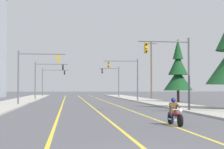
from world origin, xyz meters
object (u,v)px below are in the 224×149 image
(traffic_signal_near_right, at_px, (175,63))
(traffic_signal_far_right, at_px, (113,77))
(traffic_signal_mid_right, at_px, (128,73))
(traffic_signal_far_left, at_px, (50,78))
(conifer_tree_right_verge_far, at_px, (178,73))
(motorcycle_with_rider, at_px, (175,114))
(utility_pole_right_far, at_px, (151,69))
(traffic_signal_near_left, at_px, (32,69))
(traffic_signal_mid_left, at_px, (45,75))

(traffic_signal_near_right, bearing_deg, traffic_signal_far_right, 89.93)
(traffic_signal_mid_right, bearing_deg, traffic_signal_far_left, 111.56)
(conifer_tree_right_verge_far, bearing_deg, motorcycle_with_rider, -105.76)
(traffic_signal_near_right, relative_size, utility_pole_right_far, 0.62)
(traffic_signal_far_right, height_order, utility_pole_right_far, utility_pole_right_far)
(motorcycle_with_rider, xyz_separation_m, traffic_signal_near_left, (-9.68, 25.69, 3.54))
(motorcycle_with_rider, xyz_separation_m, traffic_signal_far_left, (-9.54, 68.29, 3.56))
(motorcycle_with_rider, bearing_deg, traffic_signal_mid_right, 85.47)
(conifer_tree_right_verge_far, bearing_deg, traffic_signal_mid_left, 145.77)
(traffic_signal_near_left, distance_m, traffic_signal_mid_right, 16.77)
(motorcycle_with_rider, bearing_deg, traffic_signal_mid_left, 101.63)
(utility_pole_right_far, bearing_deg, traffic_signal_near_left, -130.25)
(traffic_signal_near_right, xyz_separation_m, traffic_signal_far_right, (0.05, 46.90, -0.03))
(traffic_signal_mid_right, xyz_separation_m, conifer_tree_right_verge_far, (6.40, -3.74, -0.09))
(traffic_signal_mid_left, relative_size, utility_pole_right_far, 0.62)
(traffic_signal_mid_right, distance_m, conifer_tree_right_verge_far, 7.41)
(traffic_signal_near_left, height_order, traffic_signal_far_left, same)
(traffic_signal_near_right, bearing_deg, traffic_signal_mid_left, 110.61)
(traffic_signal_near_right, xyz_separation_m, utility_pole_right_far, (5.31, 35.15, 1.12))
(traffic_signal_far_right, distance_m, traffic_signal_far_left, 15.86)
(utility_pole_right_far, bearing_deg, conifer_tree_right_verge_far, -86.94)
(motorcycle_with_rider, relative_size, traffic_signal_mid_left, 0.35)
(utility_pole_right_far, bearing_deg, traffic_signal_far_left, 130.70)
(traffic_signal_far_right, relative_size, conifer_tree_right_verge_far, 0.71)
(traffic_signal_mid_left, distance_m, traffic_signal_far_left, 22.52)
(traffic_signal_near_right, xyz_separation_m, traffic_signal_far_left, (-12.79, 56.20, 0.08))
(traffic_signal_far_right, xyz_separation_m, traffic_signal_far_left, (-12.85, 9.30, 0.11))
(traffic_signal_near_left, distance_m, traffic_signal_far_left, 42.59)
(motorcycle_with_rider, height_order, traffic_signal_mid_left, traffic_signal_mid_left)
(traffic_signal_near_left, height_order, traffic_signal_mid_right, same)
(traffic_signal_near_right, distance_m, conifer_tree_right_verge_far, 21.79)
(traffic_signal_near_right, xyz_separation_m, traffic_signal_mid_left, (-12.66, 33.68, 0.06))
(motorcycle_with_rider, distance_m, traffic_signal_far_left, 69.04)
(traffic_signal_mid_right, relative_size, conifer_tree_right_verge_far, 0.71)
(traffic_signal_mid_right, xyz_separation_m, traffic_signal_far_left, (-12.46, 31.53, 0.04))
(traffic_signal_mid_left, xyz_separation_m, conifer_tree_right_verge_far, (18.74, -12.75, -0.11))
(traffic_signal_near_right, relative_size, traffic_signal_mid_left, 1.00)
(traffic_signal_mid_right, relative_size, traffic_signal_mid_left, 1.00)
(traffic_signal_mid_left, bearing_deg, traffic_signal_near_right, -69.39)
(motorcycle_with_rider, distance_m, conifer_tree_right_verge_far, 34.48)
(conifer_tree_right_verge_far, bearing_deg, traffic_signal_near_right, -106.18)
(traffic_signal_near_left, height_order, utility_pole_right_far, utility_pole_right_far)
(motorcycle_with_rider, bearing_deg, traffic_signal_far_right, 86.80)
(traffic_signal_mid_right, relative_size, traffic_signal_far_left, 1.00)
(traffic_signal_mid_left, relative_size, traffic_signal_far_left, 1.00)
(traffic_signal_near_right, relative_size, traffic_signal_far_right, 1.00)
(traffic_signal_near_right, distance_m, traffic_signal_mid_left, 35.98)
(utility_pole_right_far, bearing_deg, traffic_signal_mid_right, -118.30)
(traffic_signal_near_left, bearing_deg, traffic_signal_near_right, -46.45)
(traffic_signal_far_left, bearing_deg, motorcycle_with_rider, -82.04)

